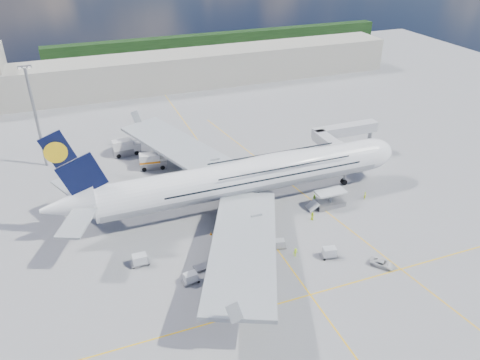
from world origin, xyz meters
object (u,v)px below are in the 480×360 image
object	(u,v)px
light_mast	(36,116)
dolly_nose_far	(329,252)
dolly_row_c	(190,278)
airliner	(246,177)
catering_truck_outer	(126,148)
crew_tug	(296,252)
cone_tail	(70,229)
catering_truck_inner	(152,162)
cone_wing_left_inner	(174,188)
jet_bridge	(340,137)
crew_van	(312,216)
cone_wing_left_outer	(183,157)
dolly_row_b	(236,256)
dolly_nose_near	(279,244)
baggage_tug	(261,220)
crew_loader	(314,198)
cone_wing_right_outer	(253,320)
cone_wing_right_inner	(211,233)
crew_nose	(365,196)
cargo_loader	(329,201)
service_van	(383,264)
cone_nose	(337,169)
dolly_row_a	(203,266)
dolly_back	(140,260)

from	to	relation	value
light_mast	dolly_nose_far	distance (m)	75.80
light_mast	dolly_row_c	world-z (taller)	light_mast
airliner	catering_truck_outer	distance (m)	39.85
crew_tug	cone_tail	bearing A→B (deg)	142.57
catering_truck_inner	cone_wing_left_inner	world-z (taller)	catering_truck_inner
catering_truck_outer	jet_bridge	bearing A→B (deg)	-27.70
catering_truck_outer	crew_van	bearing A→B (deg)	-58.10
cone_wing_left_inner	cone_wing_left_outer	distance (m)	15.74
dolly_row_b	cone_tail	size ratio (longest dim) A/B	5.94
dolly_nose_near	baggage_tug	distance (m)	8.63
dolly_nose_near	crew_loader	size ratio (longest dim) A/B	1.78
cone_wing_right_outer	crew_tug	bearing A→B (deg)	42.18
jet_bridge	cone_wing_right_inner	distance (m)	44.84
crew_nose	cone_wing_left_inner	bearing A→B (deg)	98.49
cargo_loader	cone_wing_left_outer	distance (m)	41.15
catering_truck_inner	catering_truck_outer	distance (m)	11.26
airliner	dolly_row_c	size ratio (longest dim) A/B	24.63
airliner	catering_truck_inner	distance (m)	28.79
catering_truck_inner	service_van	distance (m)	60.37
light_mast	jet_bridge	bearing A→B (deg)	-19.02
cone_nose	cone_wing_left_outer	distance (m)	39.42
baggage_tug	catering_truck_inner	bearing A→B (deg)	103.80
cone_wing_right_inner	cone_wing_right_outer	distance (m)	24.12
light_mast	cone_wing_right_outer	xyz separation A→B (m)	(28.89, -67.15, -12.90)
light_mast	crew_van	distance (m)	69.41
catering_truck_inner	cone_wing_right_outer	size ratio (longest dim) A/B	11.01
catering_truck_inner	cone_wing_right_outer	distance (m)	56.08
service_van	crew_nose	world-z (taller)	crew_nose
dolly_row_c	baggage_tug	bearing A→B (deg)	25.91
dolly_row_a	dolly_nose_near	bearing A→B (deg)	-5.80
crew_tug	cone_wing_right_outer	size ratio (longest dim) A/B	2.69
jet_bridge	dolly_row_c	world-z (taller)	jet_bridge
jet_bridge	dolly_back	size ratio (longest dim) A/B	5.52
catering_truck_outer	cone_wing_right_outer	distance (m)	66.69
crew_nose	crew_van	bearing A→B (deg)	137.04
service_van	dolly_nose_near	bearing A→B (deg)	103.79
cargo_loader	catering_truck_outer	xyz separation A→B (m)	(-36.93, 41.01, 0.73)
cargo_loader	cone_wing_left_outer	bearing A→B (deg)	124.99
crew_nose	cone_nose	world-z (taller)	crew_nose
cargo_loader	airliner	bearing A→B (deg)	156.77
light_mast	cargo_loader	bearing A→B (deg)	-36.54
cone_nose	light_mast	bearing A→B (deg)	157.16
airliner	cone_wing_left_outer	bearing A→B (deg)	104.81
crew_tug	dolly_row_c	bearing A→B (deg)	173.83
cone_wing_left_outer	cone_tail	bearing A→B (deg)	-141.77
cone_wing_left_outer	cone_tail	xyz separation A→B (m)	(-29.38, -23.14, -0.02)
cone_nose	cone_wing_left_inner	world-z (taller)	cone_nose
catering_truck_outer	cone_wing_left_outer	world-z (taller)	catering_truck_outer
crew_nose	catering_truck_outer	bearing A→B (deg)	83.30
cone_nose	cone_wing_right_inner	size ratio (longest dim) A/B	0.98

